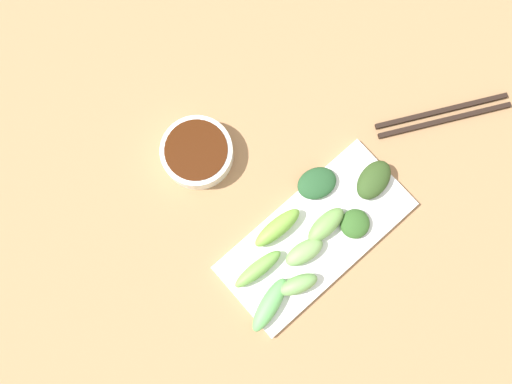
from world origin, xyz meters
name	(u,v)px	position (x,y,z in m)	size (l,w,h in m)	color
tabletop	(280,217)	(0.00, 0.00, 0.01)	(2.10, 2.10, 0.02)	#9F764E
sauce_bowl	(197,152)	(-0.17, -0.03, 0.04)	(0.12, 0.12, 0.04)	white
serving_plate	(316,236)	(0.06, 0.02, 0.03)	(0.14, 0.32, 0.01)	white
broccoli_stalk_0	(258,269)	(0.04, -0.08, 0.05)	(0.02, 0.09, 0.03)	#6FA948
broccoli_stalk_1	(326,225)	(0.06, 0.04, 0.05)	(0.03, 0.07, 0.03)	#6C9F4D
broccoli_leafy_2	(374,180)	(0.06, 0.15, 0.05)	(0.05, 0.07, 0.03)	#2E491D
broccoli_leafy_3	(317,184)	(0.00, 0.08, 0.04)	(0.05, 0.07, 0.02)	#224D28
broccoli_stalk_4	(298,285)	(0.10, -0.05, 0.05)	(0.03, 0.06, 0.03)	#73AC5B
broccoli_stalk_5	(277,228)	(0.01, -0.02, 0.05)	(0.03, 0.09, 0.03)	#75B03E
broccoli_stalk_6	(304,252)	(0.07, -0.01, 0.05)	(0.03, 0.07, 0.03)	#78A75B
broccoli_leafy_7	(355,224)	(0.09, 0.08, 0.04)	(0.05, 0.05, 0.02)	#2F5A22
broccoli_stalk_8	(270,305)	(0.09, -0.11, 0.04)	(0.03, 0.09, 0.03)	#5DAE59
chopsticks	(443,116)	(0.05, 0.32, 0.02)	(0.13, 0.22, 0.01)	black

